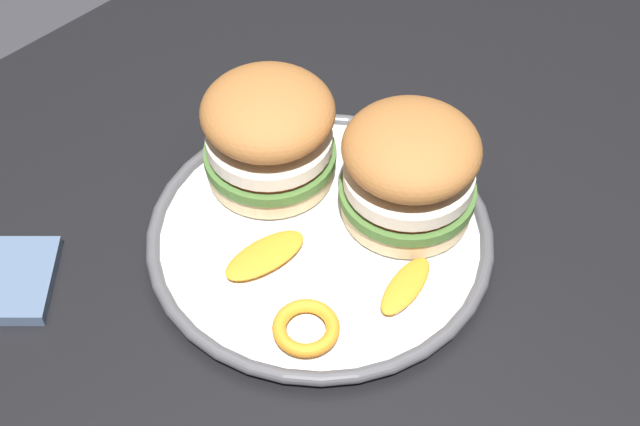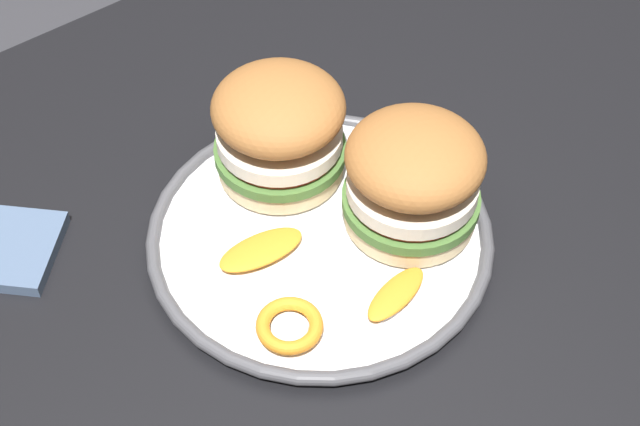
% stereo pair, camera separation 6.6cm
% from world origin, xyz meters
% --- Properties ---
extents(dining_table, '(1.21, 0.89, 0.71)m').
position_xyz_m(dining_table, '(0.00, 0.00, 0.61)').
color(dining_table, black).
rests_on(dining_table, ground).
extents(dinner_plate, '(0.30, 0.30, 0.02)m').
position_xyz_m(dinner_plate, '(0.02, -0.04, 0.72)').
color(dinner_plate, white).
rests_on(dinner_plate, dining_table).
extents(sandwich_half_left, '(0.15, 0.15, 0.10)m').
position_xyz_m(sandwich_half_left, '(0.00, -0.11, 0.78)').
color(sandwich_half_left, beige).
rests_on(sandwich_half_left, dinner_plate).
extents(sandwich_half_right, '(0.16, 0.16, 0.10)m').
position_xyz_m(sandwich_half_right, '(-0.05, 0.00, 0.78)').
color(sandwich_half_right, beige).
rests_on(sandwich_half_right, dinner_plate).
extents(orange_peel_curled, '(0.07, 0.07, 0.01)m').
position_xyz_m(orange_peel_curled, '(0.10, 0.03, 0.73)').
color(orange_peel_curled, orange).
rests_on(orange_peel_curled, dinner_plate).
extents(orange_peel_strip_long, '(0.08, 0.04, 0.01)m').
position_xyz_m(orange_peel_strip_long, '(0.07, -0.05, 0.73)').
color(orange_peel_strip_long, orange).
rests_on(orange_peel_strip_long, dinner_plate).
extents(orange_peel_strip_short, '(0.07, 0.04, 0.01)m').
position_xyz_m(orange_peel_strip_short, '(0.01, 0.06, 0.73)').
color(orange_peel_strip_short, orange).
rests_on(orange_peel_strip_short, dinner_plate).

